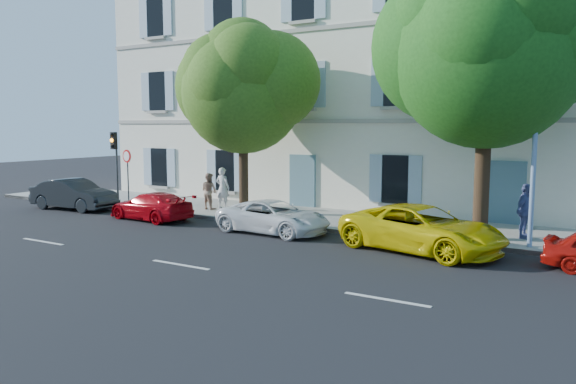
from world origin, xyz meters
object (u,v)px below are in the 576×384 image
Objects in this scene: car_white_coupe at (273,217)px; pedestrian_a at (223,188)px; tree_right at (487,54)px; traffic_light at (115,152)px; car_yellow_supercar at (422,229)px; tree_left at (243,93)px; car_red_coupe at (151,206)px; car_dark_sedan at (74,194)px; street_lamp at (536,105)px; pedestrian_c at (525,211)px; road_sign at (127,165)px; pedestrian_b at (209,191)px.

car_white_coupe is 5.52m from pedestrian_a.
tree_right reaches higher than traffic_light.
tree_left reaches higher than car_yellow_supercar.
car_red_coupe is at bearing -23.42° from traffic_light.
car_red_coupe is (5.07, -0.25, -0.13)m from car_dark_sedan.
car_red_coupe is 0.52× the size of street_lamp.
pedestrian_c is (1.21, 0.87, -4.97)m from tree_right.
car_red_coupe is 0.43× the size of tree_right.
car_red_coupe is 0.50× the size of tree_left.
pedestrian_c is at bearing 2.30° from tree_left.
car_yellow_supercar is at bearing -6.56° from road_sign.
car_red_coupe is 3.47m from pedestrian_a.
pedestrian_a reaches higher than car_dark_sedan.
pedestrian_a is at bearing 85.58° from car_yellow_supercar.
car_dark_sedan is at bearing 92.92° from car_white_coupe.
pedestrian_b is (-1.97, 0.13, -4.18)m from tree_left.
traffic_light is 17.66m from pedestrian_c.
car_yellow_supercar is at bearing -6.23° from traffic_light.
car_red_coupe is 14.61m from street_lamp.
pedestrian_a is 12.51m from pedestrian_c.
car_red_coupe is at bearing 66.89° from pedestrian_a.
car_red_coupe is at bearing -28.48° from road_sign.
car_dark_sedan is at bearing 112.96° from pedestrian_c.
car_red_coupe is 2.17× the size of pedestrian_c.
tree_left is 1.03× the size of street_lamp.
car_yellow_supercar is at bearing -151.05° from street_lamp.
pedestrian_c reaches higher than pedestrian_b.
road_sign is at bearing -113.15° from car_red_coupe.
car_red_coupe is at bearing 117.05° from pedestrian_c.
tree_right is at bearing 170.89° from pedestrian_a.
tree_right is 12.73m from pedestrian_b.
car_dark_sedan is 6.90m from pedestrian_a.
traffic_light is 1.84× the size of pedestrian_a.
car_dark_sedan is 2.64× the size of pedestrian_b.
street_lamp is (17.90, -0.09, 1.82)m from traffic_light.
tree_left is at bearing 8.99° from road_sign.
street_lamp is at bearing -177.91° from pedestrian_b.
pedestrian_a is (-1.60, 0.64, -4.07)m from tree_left.
traffic_light is 5.48m from pedestrian_a.
car_red_coupe is 4.69m from traffic_light.
car_dark_sedan is 2.64m from traffic_light.
car_dark_sedan is 0.46× the size of tree_right.
car_red_coupe is 2.14× the size of pedestrian_a.
pedestrian_c is (-0.36, 1.45, -3.35)m from street_lamp.
car_white_coupe reaches higher than car_red_coupe.
pedestrian_b is at bearing 105.84° from pedestrian_c.
traffic_light reaches higher than car_red_coupe.
pedestrian_b is at bearing 12.74° from traffic_light.
car_yellow_supercar reaches higher than car_red_coupe.
pedestrian_c is (10.91, 0.44, -4.08)m from tree_left.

